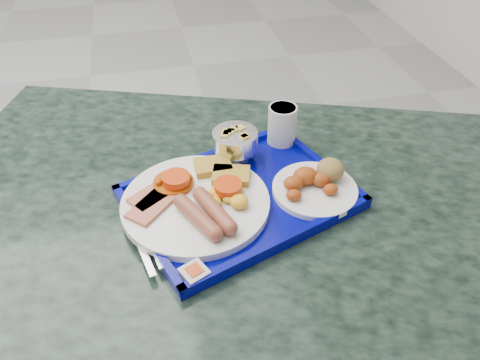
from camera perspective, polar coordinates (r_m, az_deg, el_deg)
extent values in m
cylinder|color=slate|center=(1.19, -0.40, -17.82)|extent=(0.11, 0.11, 0.71)
cube|color=black|center=(0.90, -0.50, -4.81)|extent=(1.46, 1.21, 0.04)
cube|color=#020582|center=(0.90, 0.00, -2.29)|extent=(0.48, 0.41, 0.01)
cube|color=#020582|center=(0.99, -4.35, 2.86)|extent=(0.38, 0.15, 0.01)
cube|color=#020582|center=(0.81, 5.34, -7.27)|extent=(0.38, 0.15, 0.01)
cube|color=#020582|center=(0.99, 9.61, 2.28)|extent=(0.11, 0.28, 0.01)
cube|color=#020582|center=(0.83, -11.44, -6.37)|extent=(0.11, 0.28, 0.01)
cylinder|color=white|center=(0.87, -5.43, -2.82)|extent=(0.28, 0.28, 0.02)
cube|color=#D26F54|center=(0.89, -10.41, -1.73)|extent=(0.11, 0.09, 0.01)
cube|color=#D26F54|center=(0.86, -10.73, -3.14)|extent=(0.10, 0.10, 0.01)
cylinder|color=#AC4507|center=(0.90, -8.11, -0.35)|extent=(0.08, 0.08, 0.01)
sphere|color=#AC4507|center=(0.92, -8.58, 0.90)|extent=(0.01, 0.01, 0.01)
sphere|color=#AC4507|center=(0.89, -8.59, -0.26)|extent=(0.01, 0.01, 0.01)
sphere|color=#AC4507|center=(0.91, -6.73, 0.59)|extent=(0.01, 0.01, 0.01)
sphere|color=#AC4507|center=(0.89, -8.36, -0.34)|extent=(0.01, 0.01, 0.01)
sphere|color=#AC4507|center=(0.89, -8.24, -0.20)|extent=(0.01, 0.01, 0.01)
sphere|color=#AC4507|center=(0.90, -6.22, 0.28)|extent=(0.01, 0.01, 0.01)
sphere|color=#AC4507|center=(0.90, -6.43, 0.42)|extent=(0.01, 0.01, 0.01)
sphere|color=#AC4507|center=(0.92, -7.52, 1.14)|extent=(0.01, 0.01, 0.01)
sphere|color=#AC4507|center=(0.89, -8.66, -0.55)|extent=(0.01, 0.01, 0.01)
sphere|color=#AC4507|center=(0.89, -8.88, -0.58)|extent=(0.01, 0.01, 0.01)
sphere|color=#AC4507|center=(0.90, -9.92, -0.37)|extent=(0.01, 0.01, 0.01)
sphere|color=#AC4507|center=(0.91, -7.06, 0.67)|extent=(0.01, 0.01, 0.01)
sphere|color=#AC4507|center=(0.88, -7.83, -0.87)|extent=(0.01, 0.01, 0.01)
sphere|color=#AC4507|center=(0.91, -7.91, 0.52)|extent=(0.01, 0.01, 0.01)
sphere|color=#AC4507|center=(0.91, -7.19, 0.44)|extent=(0.01, 0.01, 0.01)
sphere|color=#AC4507|center=(0.90, -9.31, -0.02)|extent=(0.01, 0.01, 0.01)
sphere|color=#AC4507|center=(0.90, -7.59, 0.39)|extent=(0.01, 0.01, 0.01)
cube|color=gold|center=(0.93, -3.33, 1.73)|extent=(0.07, 0.05, 0.01)
cube|color=gold|center=(0.91, -1.11, 0.57)|extent=(0.08, 0.07, 0.01)
cylinder|color=brown|center=(0.82, -5.21, -4.50)|extent=(0.07, 0.11, 0.03)
cylinder|color=brown|center=(0.83, -3.15, -3.70)|extent=(0.06, 0.11, 0.03)
ellipsoid|color=yellow|center=(0.87, -3.17, -1.55)|extent=(0.03, 0.03, 0.02)
ellipsoid|color=yellow|center=(0.84, -0.10, -2.64)|extent=(0.03, 0.03, 0.02)
ellipsoid|color=yellow|center=(0.88, -2.12, -0.93)|extent=(0.03, 0.03, 0.02)
ellipsoid|color=yellow|center=(0.85, -3.14, -2.73)|extent=(0.03, 0.03, 0.02)
ellipsoid|color=yellow|center=(0.88, -0.98, -0.93)|extent=(0.03, 0.03, 0.02)
ellipsoid|color=yellow|center=(0.86, -1.79, -1.68)|extent=(0.03, 0.03, 0.02)
ellipsoid|color=yellow|center=(0.88, -2.55, -1.06)|extent=(0.02, 0.02, 0.02)
ellipsoid|color=yellow|center=(0.86, -1.33, -2.21)|extent=(0.03, 0.03, 0.02)
ellipsoid|color=yellow|center=(0.87, -2.72, -1.82)|extent=(0.02, 0.02, 0.01)
ellipsoid|color=yellow|center=(0.87, -0.44, -1.21)|extent=(0.03, 0.03, 0.02)
cylinder|color=red|center=(0.89, -7.80, 0.13)|extent=(0.05, 0.05, 0.02)
cylinder|color=red|center=(0.87, -1.49, -0.83)|extent=(0.05, 0.05, 0.02)
cylinder|color=white|center=(0.91, 9.09, -1.17)|extent=(0.16, 0.16, 0.01)
ellipsoid|color=#9F4112|center=(0.89, 10.99, -1.14)|extent=(0.03, 0.02, 0.02)
ellipsoid|color=#9F4112|center=(0.91, 9.86, 0.12)|extent=(0.04, 0.03, 0.03)
ellipsoid|color=#9F4112|center=(0.91, 7.97, 0.53)|extent=(0.05, 0.04, 0.03)
ellipsoid|color=#9F4112|center=(0.89, 6.53, -0.38)|extent=(0.04, 0.03, 0.03)
ellipsoid|color=#9F4112|center=(0.87, 6.57, -1.83)|extent=(0.03, 0.02, 0.02)
ellipsoid|color=olive|center=(0.92, 10.95, 1.27)|extent=(0.05, 0.05, 0.04)
cylinder|color=silver|center=(0.99, -0.57, 2.92)|extent=(0.06, 0.06, 0.01)
cylinder|color=silver|center=(0.98, -0.58, 3.51)|extent=(0.02, 0.02, 0.02)
cylinder|color=silver|center=(0.97, -0.59, 4.87)|extent=(0.09, 0.09, 0.04)
cube|color=gold|center=(0.95, 0.56, 5.18)|extent=(0.02, 0.02, 0.01)
cube|color=gold|center=(0.96, -1.59, 5.73)|extent=(0.02, 0.02, 0.01)
cube|color=gold|center=(0.97, -0.69, 6.00)|extent=(0.02, 0.02, 0.01)
cube|color=gold|center=(0.97, 0.03, 6.17)|extent=(0.02, 0.02, 0.01)
cube|color=gold|center=(0.95, -1.90, 5.29)|extent=(0.02, 0.02, 0.01)
cube|color=gold|center=(0.96, -1.16, 5.73)|extent=(0.02, 0.02, 0.01)
cube|color=gold|center=(0.94, 0.51, 5.03)|extent=(0.02, 0.02, 0.01)
cube|color=gold|center=(0.96, -1.57, 5.52)|extent=(0.02, 0.02, 0.01)
cylinder|color=silver|center=(1.02, 5.14, 6.75)|extent=(0.06, 0.06, 0.09)
cylinder|color=#D4450B|center=(1.00, 5.27, 8.60)|extent=(0.05, 0.05, 0.01)
cube|color=silver|center=(0.83, -10.91, -7.13)|extent=(0.04, 0.14, 0.00)
ellipsoid|color=silver|center=(0.89, -10.09, -2.60)|extent=(0.04, 0.05, 0.01)
cube|color=silver|center=(0.83, -12.23, -7.37)|extent=(0.05, 0.16, 0.00)
cube|color=silver|center=(0.76, -5.58, -11.22)|extent=(0.05, 0.05, 0.01)
cube|color=#DD4518|center=(0.76, -5.62, -10.85)|extent=(0.03, 0.03, 0.00)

